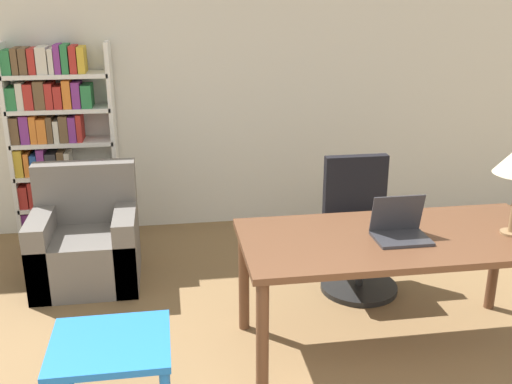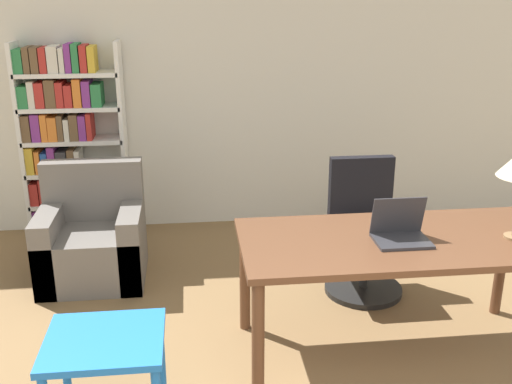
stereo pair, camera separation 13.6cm
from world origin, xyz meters
name	(u,v)px [view 1 (the left image)]	position (x,y,z in m)	size (l,w,h in m)	color
wall_back	(238,81)	(0.00, 4.53, 1.35)	(8.00, 0.06, 2.70)	silver
desk	(397,249)	(0.66, 2.20, 0.67)	(1.88, 0.85, 0.76)	brown
laptop	(400,229)	(0.65, 2.17, 0.82)	(0.31, 0.24, 0.25)	#2D2D33
office_chair	(359,232)	(0.70, 3.03, 0.44)	(0.57, 0.57, 0.99)	black
side_table_blue	(111,358)	(-0.99, 1.65, 0.46)	(0.57, 0.51, 0.56)	blue
armchair	(87,245)	(-1.32, 3.44, 0.30)	(0.77, 0.69, 0.88)	#66605B
bookshelf	(57,146)	(-1.62, 4.34, 0.85)	(0.89, 0.28, 1.73)	white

